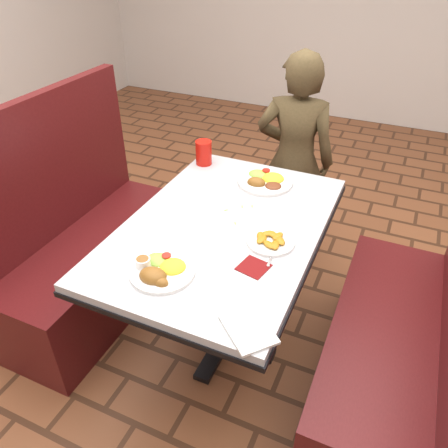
# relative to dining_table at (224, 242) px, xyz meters

# --- Properties ---
(dining_table) EXTENTS (0.81, 1.21, 0.75)m
(dining_table) POSITION_rel_dining_table_xyz_m (0.00, 0.00, 0.00)
(dining_table) COLOR #B5B7BA
(dining_table) RESTS_ON ground
(booth_bench_left) EXTENTS (0.47, 1.20, 1.17)m
(booth_bench_left) POSITION_rel_dining_table_xyz_m (-0.80, 0.00, -0.32)
(booth_bench_left) COLOR #511213
(booth_bench_left) RESTS_ON ground
(booth_bench_right) EXTENTS (0.47, 1.20, 1.17)m
(booth_bench_right) POSITION_rel_dining_table_xyz_m (0.80, 0.00, -0.32)
(booth_bench_right) COLOR #511213
(booth_bench_right) RESTS_ON ground
(diner_person) EXTENTS (0.50, 0.36, 1.29)m
(diner_person) POSITION_rel_dining_table_xyz_m (0.05, 0.92, -0.01)
(diner_person) COLOR brown
(diner_person) RESTS_ON ground
(near_dinner_plate) EXTENTS (0.24, 0.24, 0.07)m
(near_dinner_plate) POSITION_rel_dining_table_xyz_m (-0.08, -0.39, 0.12)
(near_dinner_plate) COLOR white
(near_dinner_plate) RESTS_ON dining_table
(far_dinner_plate) EXTENTS (0.27, 0.27, 0.07)m
(far_dinner_plate) POSITION_rel_dining_table_xyz_m (0.04, 0.41, 0.12)
(far_dinner_plate) COLOR white
(far_dinner_plate) RESTS_ON dining_table
(plantain_plate) EXTENTS (0.19, 0.19, 0.03)m
(plantain_plate) POSITION_rel_dining_table_xyz_m (0.23, -0.05, 0.11)
(plantain_plate) COLOR white
(plantain_plate) RESTS_ON dining_table
(maroon_napkin) EXTENTS (0.12, 0.12, 0.00)m
(maroon_napkin) POSITION_rel_dining_table_xyz_m (0.22, -0.22, 0.10)
(maroon_napkin) COLOR #650F0F
(maroon_napkin) RESTS_ON dining_table
(spoon_utensil) EXTENTS (0.03, 0.13, 0.00)m
(spoon_utensil) POSITION_rel_dining_table_xyz_m (0.26, -0.13, 0.10)
(spoon_utensil) COLOR silver
(spoon_utensil) RESTS_ON dining_table
(red_tumbler) EXTENTS (0.09, 0.09, 0.13)m
(red_tumbler) POSITION_rel_dining_table_xyz_m (-0.33, 0.48, 0.16)
(red_tumbler) COLOR red
(red_tumbler) RESTS_ON dining_table
(paper_napkin) EXTENTS (0.22, 0.22, 0.01)m
(paper_napkin) POSITION_rel_dining_table_xyz_m (0.32, -0.51, 0.10)
(paper_napkin) COLOR silver
(paper_napkin) RESTS_ON dining_table
(knife_utensil) EXTENTS (0.01, 0.18, 0.00)m
(knife_utensil) POSITION_rel_dining_table_xyz_m (-0.08, -0.39, 0.11)
(knife_utensil) COLOR #B9B9BE
(knife_utensil) RESTS_ON dining_table
(fork_utensil) EXTENTS (0.04, 0.15, 0.00)m
(fork_utensil) POSITION_rel_dining_table_xyz_m (-0.05, -0.37, 0.11)
(fork_utensil) COLOR silver
(fork_utensil) RESTS_ON dining_table
(lettuce_shreds) EXTENTS (0.28, 0.32, 0.00)m
(lettuce_shreds) POSITION_rel_dining_table_xyz_m (0.04, 0.06, 0.10)
(lettuce_shreds) COLOR #95CD52
(lettuce_shreds) RESTS_ON dining_table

